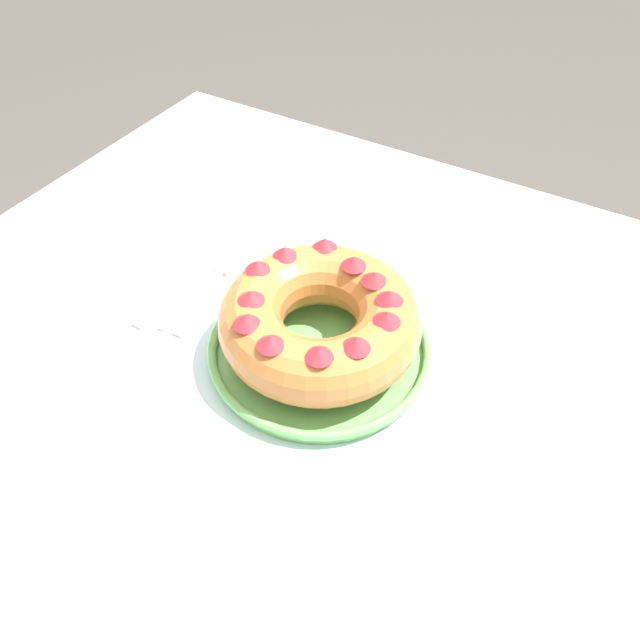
# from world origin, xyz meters

# --- Properties ---
(ground_plane) EXTENTS (8.00, 8.00, 0.00)m
(ground_plane) POSITION_xyz_m (0.00, 0.00, 0.00)
(ground_plane) COLOR #4C4742
(dining_table) EXTENTS (1.16, 0.99, 0.74)m
(dining_table) POSITION_xyz_m (0.00, 0.00, 0.64)
(dining_table) COLOR silver
(dining_table) RESTS_ON ground_plane
(serving_dish) EXTENTS (0.28, 0.28, 0.02)m
(serving_dish) POSITION_xyz_m (0.02, -0.01, 0.75)
(serving_dish) COLOR #6BB760
(serving_dish) RESTS_ON dining_table
(bundt_cake) EXTENTS (0.25, 0.25, 0.09)m
(bundt_cake) POSITION_xyz_m (0.02, -0.01, 0.80)
(bundt_cake) COLOR #C67538
(bundt_cake) RESTS_ON serving_dish
(fork) EXTENTS (0.02, 0.18, 0.01)m
(fork) POSITION_xyz_m (-0.18, 0.02, 0.74)
(fork) COLOR white
(fork) RESTS_ON dining_table
(serving_knife) EXTENTS (0.02, 0.21, 0.01)m
(serving_knife) POSITION_xyz_m (-0.22, -0.01, 0.74)
(serving_knife) COLOR white
(serving_knife) RESTS_ON dining_table
(cake_knife) EXTENTS (0.02, 0.16, 0.01)m
(cake_knife) POSITION_xyz_m (-0.16, -0.01, 0.74)
(cake_knife) COLOR white
(cake_knife) RESTS_ON dining_table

